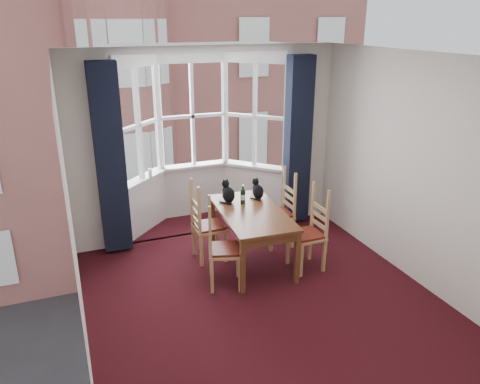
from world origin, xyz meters
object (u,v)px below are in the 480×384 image
dining_table (252,217)px  chair_right_near (313,234)px  wine_bottle (243,196)px  cat_right (258,190)px  chair_left_far (203,228)px  chair_left_near (218,251)px  cat_left (228,193)px  chair_right_far (283,214)px  candle_tall (150,173)px

dining_table → chair_right_near: chair_right_near is taller
chair_right_near → wine_bottle: size_ratio=3.37×
dining_table → cat_right: bearing=57.6°
chair_left_far → wine_bottle: (0.59, -0.01, 0.39)m
cat_right → dining_table: bearing=-122.4°
wine_bottle → dining_table: bearing=-87.6°
chair_left_near → wine_bottle: (0.61, 0.70, 0.39)m
chair_left_far → cat_left: (0.42, 0.14, 0.40)m
chair_left_far → cat_right: cat_right is taller
dining_table → chair_left_far: size_ratio=1.70×
chair_left_near → chair_right_near: (1.32, -0.01, 0.00)m
dining_table → chair_left_far: 0.69m
chair_right_far → wine_bottle: wine_bottle is taller
chair_right_far → wine_bottle: size_ratio=3.37×
cat_left → candle_tall: cat_left is taller
chair_left_far → chair_right_near: size_ratio=1.00×
chair_right_far → cat_left: (-0.81, 0.09, 0.40)m
chair_right_far → cat_left: 0.91m
cat_left → candle_tall: (-0.87, 1.09, 0.07)m
cat_right → chair_left_far: bearing=-171.6°
cat_right → candle_tall: cat_right is taller
candle_tall → chair_left_far: bearing=-70.1°
dining_table → cat_right: (0.27, 0.42, 0.20)m
chair_right_near → cat_left: cat_left is taller
chair_left_near → cat_left: (0.45, 0.84, 0.40)m
chair_left_far → chair_left_near: bearing=-91.7°
cat_right → candle_tall: (-1.31, 1.10, 0.08)m
chair_right_near → candle_tall: 2.65m
chair_left_far → chair_right_near: same height
chair_right_near → candle_tall: size_ratio=6.92×
dining_table → candle_tall: candle_tall is taller
dining_table → wine_bottle: bearing=92.4°
cat_left → cat_right: bearing=-1.8°
dining_table → chair_left_far: (-0.60, 0.29, -0.19)m
candle_tall → chair_left_near: bearing=-77.6°
dining_table → chair_left_far: bearing=153.9°
cat_right → candle_tall: 1.72m
chair_left_near → candle_tall: 2.04m
chair_left_near → wine_bottle: bearing=48.9°
dining_table → chair_right_far: (0.64, 0.34, -0.19)m
dining_table → cat_left: 0.51m
chair_right_far → cat_left: cat_left is taller
wine_bottle → cat_left: bearing=137.2°
chair_right_near → chair_right_far: same height
chair_left_near → chair_right_near: bearing=-0.5°
chair_right_near → wine_bottle: (-0.71, 0.71, 0.39)m
chair_left_far → candle_tall: 1.39m
chair_left_far → chair_right_far: size_ratio=1.00×
chair_right_near → cat_left: size_ratio=2.83×
dining_table → candle_tall: bearing=124.4°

